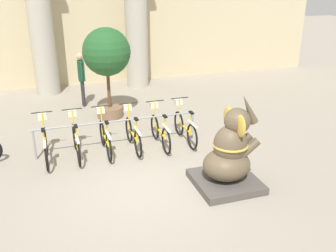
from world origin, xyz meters
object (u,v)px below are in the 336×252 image
Objects in this scene: bicycle_0 at (46,144)px; bicycle_5 at (185,127)px; person_pedestrian at (81,74)px; potted_tree at (107,56)px; bicycle_4 at (160,130)px; bicycle_2 at (105,137)px; bicycle_1 at (76,141)px; elephant_statue at (229,156)px; bicycle_3 at (133,133)px.

bicycle_5 is at bearing 0.61° from bicycle_0.
person_pedestrian is 1.73m from potted_tree.
bicycle_5 is (0.70, 0.05, 0.00)m from bicycle_4.
bicycle_2 is 2.96m from potted_tree.
bicycle_1 is 0.61× the size of potted_tree.
elephant_statue is at bearing -71.63° from potted_tree.
potted_tree reaches higher than bicycle_5.
bicycle_3 is 0.70m from bicycle_4.
bicycle_0 is 3.51m from bicycle_5.
bicycle_3 is 0.92× the size of person_pedestrian.
bicycle_5 is 0.84× the size of elephant_statue.
person_pedestrian is at bearing 91.51° from bicycle_2.
bicycle_4 is 0.92× the size of person_pedestrian.
bicycle_1 is 0.70m from bicycle_2.
elephant_statue reaches higher than bicycle_5.
potted_tree is at bearing 108.61° from bicycle_4.
bicycle_3 is 1.00× the size of bicycle_4.
bicycle_0 is 2.10m from bicycle_3.
bicycle_0 and bicycle_2 have the same top height.
bicycle_1 is at bearing -179.12° from bicycle_2.
potted_tree is at bearing -64.47° from person_pedestrian.
bicycle_3 is at bearing 0.60° from bicycle_0.
bicycle_3 is 1.00× the size of bicycle_5.
bicycle_1 is at bearing -116.62° from potted_tree.
elephant_statue is 1.10× the size of person_pedestrian.
elephant_statue reaches higher than bicycle_1.
bicycle_5 is at bearing 0.62° from bicycle_3.
bicycle_4 is 0.70m from bicycle_5.
bicycle_3 is 4.00m from person_pedestrian.
person_pedestrian is at bearing 111.13° from bicycle_4.
bicycle_5 is (2.10, 0.02, 0.00)m from bicycle_2.
person_pedestrian is (-1.50, 3.89, 0.68)m from bicycle_4.
bicycle_4 is at bearing -0.41° from bicycle_1.
bicycle_1 is at bearing -98.78° from person_pedestrian.
bicycle_4 is (0.70, -0.03, 0.00)m from bicycle_3.
person_pedestrian is (-0.80, 3.86, 0.68)m from bicycle_3.
bicycle_4 is at bearing -71.39° from potted_tree.
potted_tree reaches higher than bicycle_2.
potted_tree is (-1.62, 4.87, 1.23)m from elephant_statue.
bicycle_2 is 3.93m from person_pedestrian.
bicycle_0 is 0.84× the size of elephant_statue.
potted_tree is (-0.15, 2.49, 1.49)m from bicycle_3.
bicycle_0 is 4.15m from person_pedestrian.
bicycle_1 is 3.73m from elephant_statue.
bicycle_0 is 1.00× the size of bicycle_3.
bicycle_3 is at bearing -86.61° from potted_tree.
person_pedestrian reaches higher than bicycle_3.
person_pedestrian reaches higher than bicycle_1.
potted_tree reaches higher than bicycle_1.
bicycle_0 is at bearing -127.94° from potted_tree.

